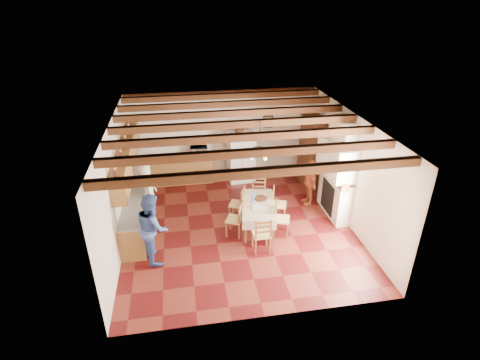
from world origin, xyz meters
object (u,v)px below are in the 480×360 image
object	(u,v)px
chair_left_far	(237,203)
person_woman_red	(309,182)
chair_right_near	(282,219)
chair_right_far	(279,204)
person_man	(149,194)
chair_end_far	(259,194)
hutch	(313,153)
person_woman_blue	(153,227)
refrigerator	(241,157)
chair_end_near	(261,233)
microwave	(199,151)
dining_table	(258,206)
chair_left_near	(234,219)

from	to	relation	value
chair_left_far	person_woman_red	size ratio (longest dim) A/B	0.67
person_woman_red	chair_left_far	bearing A→B (deg)	-80.05
chair_right_near	chair_right_far	bearing A→B (deg)	9.85
person_man	person_woman_red	distance (m)	4.62
chair_end_far	person_woman_red	distance (m)	1.56
hutch	chair_left_far	size ratio (longest dim) A/B	2.40
person_woman_blue	refrigerator	bearing A→B (deg)	-50.86
chair_end_near	chair_right_near	bearing A→B (deg)	-140.44
microwave	chair_right_far	bearing A→B (deg)	-52.31
dining_table	microwave	world-z (taller)	microwave
hutch	refrigerator	bearing A→B (deg)	156.76
chair_left_far	microwave	world-z (taller)	microwave
chair_left_near	refrigerator	bearing A→B (deg)	-168.32
dining_table	chair_left_far	bearing A→B (deg)	133.32
hutch	chair_end_near	distance (m)	3.99
refrigerator	microwave	size ratio (longest dim) A/B	2.99
chair_end_near	microwave	world-z (taller)	microwave
refrigerator	hutch	bearing A→B (deg)	-23.59
chair_right_far	microwave	xyz separation A→B (m)	(-1.99, 2.77, 0.57)
chair_end_far	chair_left_far	bearing A→B (deg)	-136.43
dining_table	chair_left_far	world-z (taller)	chair_left_far
dining_table	person_man	world-z (taller)	person_man
dining_table	microwave	distance (m)	3.37
chair_left_far	dining_table	bearing A→B (deg)	66.26
dining_table	chair_left_far	xyz separation A→B (m)	(-0.48, 0.51, -0.16)
refrigerator	chair_right_near	bearing A→B (deg)	-85.90
chair_right_near	person_man	xyz separation A→B (m)	(-3.38, 1.12, 0.42)
person_woman_blue	microwave	size ratio (longest dim) A/B	3.11
dining_table	person_man	distance (m)	2.93
chair_right_far	hutch	bearing A→B (deg)	-21.69
person_woman_red	microwave	world-z (taller)	person_woman_red
chair_end_far	microwave	size ratio (longest dim) A/B	1.72
person_man	dining_table	bearing A→B (deg)	-111.51
dining_table	chair_right_far	world-z (taller)	chair_right_far
chair_left_far	chair_end_near	xyz separation A→B (m)	(0.36, -1.53, 0.00)
person_woman_blue	chair_left_near	bearing A→B (deg)	-87.37
refrigerator	person_woman_blue	bearing A→B (deg)	-130.19
hutch	chair_right_far	bearing A→B (deg)	-134.72
chair_end_far	microwave	world-z (taller)	microwave
chair_end_near	refrigerator	bearing A→B (deg)	-93.24
chair_end_far	person_man	bearing A→B (deg)	-162.61
chair_left_near	chair_left_far	xyz separation A→B (m)	(0.19, 0.76, 0.00)
chair_left_far	person_woman_red	world-z (taller)	person_woman_red
dining_table	person_woman_blue	world-z (taller)	person_woman_blue
chair_right_near	chair_end_far	distance (m)	1.42
microwave	chair_left_near	bearing A→B (deg)	-76.76
hutch	chair_right_far	size ratio (longest dim) A/B	2.40
hutch	dining_table	size ratio (longest dim) A/B	1.31
person_woman_blue	person_man	bearing A→B (deg)	-9.66
chair_left_near	chair_right_near	world-z (taller)	same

